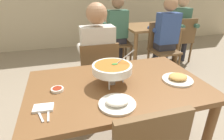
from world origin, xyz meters
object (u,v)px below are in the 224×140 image
Objects in this scene: diner_main at (97,54)px; patron_bg_middle at (181,25)px; chair_diner_main at (99,74)px; chair_bg_right at (162,45)px; patron_bg_right at (166,32)px; chair_bg_left at (118,39)px; dining_table_far at (150,33)px; dining_table_main at (117,95)px; sauce_dish at (57,89)px; chair_bg_middle at (182,38)px; rice_plate at (117,102)px; patron_bg_left at (117,28)px; appetizer_plate at (178,78)px; curry_bowl at (112,69)px.

patron_bg_middle is (1.99, 1.23, 0.00)m from diner_main.
chair_diner_main is 1.00× the size of chair_bg_right.
chair_diner_main is at bearing -147.55° from patron_bg_middle.
patron_bg_right is (0.04, -0.02, 0.24)m from chair_bg_right.
dining_table_far is at bearing -12.16° from chair_bg_left.
chair_bg_left is 0.69× the size of patron_bg_middle.
sauce_dish is at bearing 177.41° from dining_table_main.
chair_bg_middle reaches higher than sauce_dish.
diner_main is 1.46× the size of chair_bg_left.
dining_table_far is 1.11× the size of chair_bg_right.
patron_bg_middle is (1.99, 1.26, 0.24)m from chair_diner_main.
chair_diner_main reaches higher than rice_plate.
rice_plate is 0.27× the size of chair_bg_middle.
chair_diner_main is 0.90× the size of dining_table_far.
patron_bg_left reaches higher than dining_table_far.
dining_table_main is at bearing -2.59° from sauce_dish.
appetizer_plate is at bearing -10.57° from dining_table_main.
sauce_dish is at bearing -131.61° from dining_table_far.
patron_bg_middle is (0.65, -0.05, 0.12)m from dining_table_far.
appetizer_plate is 1.81m from patron_bg_right.
appetizer_plate is 0.27× the size of chair_bg_middle.
dining_table_main is at bearing -108.37° from chair_bg_left.
chair_diner_main is at bearing -149.42° from chair_bg_middle.
chair_bg_right is (1.36, 1.51, -0.38)m from curry_bowl.
chair_bg_middle is 1.00× the size of chair_bg_right.
rice_plate is 2.28m from patron_bg_right.
sauce_dish is (-0.93, 0.11, -0.01)m from appetizer_plate.
diner_main is at bearing 58.17° from sauce_dish.
curry_bowl is 3.69× the size of sauce_dish.
diner_main is at bearing -148.23° from patron_bg_middle.
chair_bg_left is (1.17, 2.14, -0.26)m from sauce_dish.
curry_bowl is 2.07m from chair_bg_right.
chair_bg_middle is at bearing -8.59° from patron_bg_left.
patron_bg_middle is at bearing 32.45° from chair_diner_main.
dining_table_main is 1.51× the size of chair_bg_middle.
patron_bg_left is at bearing 72.26° from dining_table_main.
dining_table_far is at bearing 167.66° from chair_bg_middle.
sauce_dish is 0.07× the size of patron_bg_middle.
chair_diner_main is 1.54m from chair_bg_right.
curry_bowl is at bearing 169.28° from appetizer_plate.
patron_bg_left is at bearing 138.84° from chair_bg_right.
dining_table_main is 1.04× the size of patron_bg_middle.
diner_main is at bearing -116.90° from chair_bg_left.
dining_table_far is (1.42, 2.30, -0.16)m from rice_plate.
dining_table_main is at bearing -135.14° from patron_bg_middle.
dining_table_main is 0.31m from rice_plate.
patron_bg_left reaches higher than dining_table_main.
appetizer_plate is at bearing -10.72° from curry_bowl.
diner_main is (0.00, 0.03, 0.24)m from chair_diner_main.
patron_bg_middle is at bearing 89.78° from chair_bg_middle.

